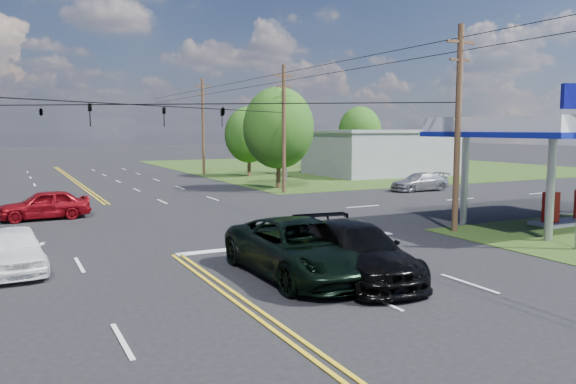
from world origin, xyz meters
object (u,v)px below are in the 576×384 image
retail_ne (381,154)px  suv_black (355,251)px  pole_right_far (203,125)px  tree_right_a (278,128)px  gas_canopy (571,131)px  tree_far_r (360,131)px  pole_se (458,126)px  tree_right_b (249,135)px  pole_ne (284,127)px  pickup_dkgreen (301,248)px  pickup_white (15,250)px

retail_ne → suv_black: 42.57m
pole_right_far → tree_right_a: bearing=-86.4°
gas_canopy → suv_black: size_ratio=2.00×
gas_canopy → tree_far_r: tree_far_r is taller
retail_ne → pole_se: bearing=-120.4°
tree_right_b → tree_far_r: tree_far_r is taller
retail_ne → pole_ne: size_ratio=1.47×
retail_ne → suv_black: bearing=-127.3°
gas_canopy → suv_black: gas_canopy is taller
pole_ne → pickup_dkgreen: size_ratio=1.42×
tree_far_r → pickup_white: bearing=-136.1°
pole_se → pickup_dkgreen: pole_se is taller
gas_canopy → tree_right_a: bearing=104.0°
retail_ne → gas_canopy: bearing=-109.3°
retail_ne → pickup_dkgreen: 42.66m
tree_far_r → suv_black: size_ratio=1.25×
gas_canopy → pole_se: 6.58m
pickup_dkgreen → suv_black: (1.44, -1.02, -0.05)m
tree_right_b → pickup_white: 39.00m
retail_ne → tree_right_b: size_ratio=1.98×
pole_se → tree_far_r: bearing=61.7°
pickup_dkgreen → suv_black: size_ratio=1.10×
pole_ne → suv_black: 24.80m
pickup_white → pole_ne: bearing=39.9°
tree_right_a → tree_right_b: 12.27m
pole_right_far → tree_right_b: size_ratio=1.41×
gas_canopy → pickup_white: (-25.02, 2.00, -3.95)m
retail_ne → pole_se: pole_se is taller
pole_ne → pickup_white: size_ratio=2.13×
tree_right_a → pickup_dkgreen: 27.52m
pole_right_far → tree_right_b: 5.40m
pole_right_far → suv_black: bearing=-101.8°
pole_right_far → gas_canopy: bearing=-80.3°
pole_ne → pickup_white: (-18.52, -17.00, -4.16)m
tree_far_r → retail_ne: bearing=-111.8°
pole_right_far → pickup_white: pole_right_far is taller
tree_far_r → tree_right_a: bearing=-138.0°
pole_se → tree_right_b: size_ratio=1.34×
pole_ne → suv_black: (-8.78, -22.85, -4.03)m
pickup_white → pickup_dkgreen: bearing=-32.8°
gas_canopy → pole_ne: (-6.50, 19.00, 0.20)m
pole_se → tree_right_a: pole_se is taller
tree_right_b → pickup_dkgreen: tree_right_b is taller
pickup_dkgreen → suv_black: 1.77m
pole_se → tree_right_a: size_ratio=1.16×
pickup_dkgreen → pole_ne: bearing=64.7°
pole_ne → tree_far_r: pole_ne is taller
pickup_dkgreen → pickup_white: (-8.30, 4.82, -0.17)m
retail_ne → pole_se: (-17.00, -29.00, 2.72)m
tree_right_a → pickup_white: bearing=-134.3°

